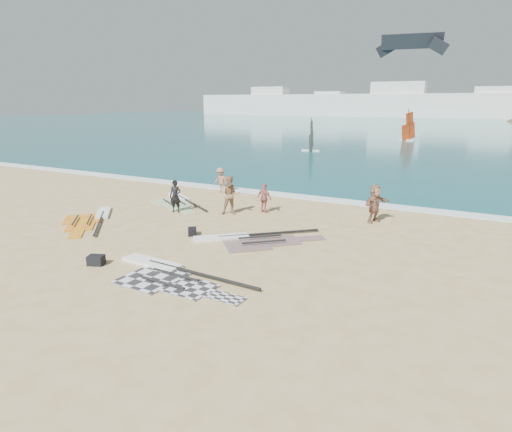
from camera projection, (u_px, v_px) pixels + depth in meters
The scene contains 18 objects.
ground at pixel (168, 265), 14.96m from camera, with size 300.00×300.00×0.00m, color tan.
sea at pixel (454, 120), 127.40m from camera, with size 300.00×240.00×0.06m, color #0B5350.
surf_line at pixel (301, 197), 25.44m from camera, with size 300.00×1.20×0.04m, color white.
far_town at pixel (410, 104), 148.71m from camera, with size 160.00×8.00×12.00m.
rig_grey at pixel (167, 274), 14.05m from camera, with size 5.60×2.33×0.20m.
rig_green at pixel (178, 201), 24.29m from camera, with size 4.62×3.92×0.20m.
rig_orange at pixel (249, 239), 17.56m from camera, with size 4.93×4.24×0.20m.
rig_red at pixel (92, 219), 20.62m from camera, with size 4.00×4.65×0.20m.
gear_bag_near at pixel (96, 260), 14.94m from camera, with size 0.54×0.39×0.34m, color black.
gear_bag_far at pixel (192, 232), 18.27m from camera, with size 0.51×0.36×0.31m, color black.
person_wetsuit at pixel (175, 196), 21.87m from camera, with size 0.61×0.40×1.67m, color black.
beachgoer_left at pixel (230, 195), 21.42m from camera, with size 0.95×0.74×1.96m, color #A17858.
beachgoer_mid at pixel (221, 180), 26.50m from camera, with size 1.03×0.59×1.59m, color #A16850.
beachgoer_back at pixel (264, 198), 21.79m from camera, with size 0.89×0.37×1.52m, color #AB6155.
beachgoer_right at pixel (375, 204), 19.99m from camera, with size 1.69×0.54×1.82m, color #976750.
windsurfer_left at pixel (311, 141), 48.67m from camera, with size 2.15×2.53×3.80m.
windsurfer_centre at pixel (408, 132), 61.29m from camera, with size 2.49×2.63×4.52m.
kitesurf_kite at pixel (412, 43), 51.71m from camera, with size 8.48×2.03×2.66m.
Camera 1 is at (9.31, -10.90, 5.55)m, focal length 30.00 mm.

